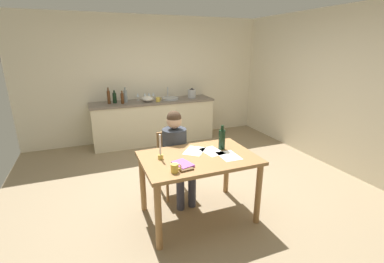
{
  "coord_description": "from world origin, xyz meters",
  "views": [
    {
      "loc": [
        -1.28,
        -3.17,
        1.98
      ],
      "look_at": [
        0.03,
        0.11,
        0.85
      ],
      "focal_mm": 24.96,
      "sensor_mm": 36.0,
      "label": 1
    }
  ],
  "objects_px": {
    "bottle_wine_red": "(122,98)",
    "stovetop_kettle": "(192,93)",
    "wine_bottle_on_table": "(222,139)",
    "mixing_bowl": "(147,99)",
    "wine_glass_near_sink": "(153,94)",
    "wine_glass_back_right": "(138,95)",
    "candlestick": "(160,152)",
    "book_magazine": "(183,164)",
    "bottle_vinegar": "(115,98)",
    "dining_table": "(198,166)",
    "wine_glass_back_left": "(145,95)",
    "bottle_sauce": "(126,96)",
    "book_cookery": "(182,166)",
    "bottle_oil": "(109,97)",
    "teacup_on_counter": "(158,99)",
    "coffee_mug": "(175,168)",
    "chair_at_table": "(173,160)",
    "wine_glass_by_kettle": "(149,94)",
    "person_seated": "(177,150)",
    "sink_unit": "(170,98)"
  },
  "relations": [
    {
      "from": "person_seated",
      "to": "sink_unit",
      "type": "xyz_separation_m",
      "value": [
        0.64,
        2.31,
        0.24
      ]
    },
    {
      "from": "wine_glass_back_right",
      "to": "chair_at_table",
      "type": "bearing_deg",
      "value": -89.63
    },
    {
      "from": "wine_glass_by_kettle",
      "to": "person_seated",
      "type": "bearing_deg",
      "value": -95.03
    },
    {
      "from": "candlestick",
      "to": "coffee_mug",
      "type": "bearing_deg",
      "value": -83.11
    },
    {
      "from": "chair_at_table",
      "to": "wine_glass_near_sink",
      "type": "xyz_separation_m",
      "value": [
        0.32,
        2.31,
        0.53
      ]
    },
    {
      "from": "wine_glass_by_kettle",
      "to": "wine_glass_back_right",
      "type": "distance_m",
      "value": 0.24
    },
    {
      "from": "bottle_oil",
      "to": "teacup_on_counter",
      "type": "relative_size",
      "value": 2.66
    },
    {
      "from": "bottle_sauce",
      "to": "book_magazine",
      "type": "bearing_deg",
      "value": -87.55
    },
    {
      "from": "bottle_vinegar",
      "to": "wine_glass_back_right",
      "type": "bearing_deg",
      "value": 13.37
    },
    {
      "from": "bottle_vinegar",
      "to": "book_cookery",
      "type": "bearing_deg",
      "value": -83.83
    },
    {
      "from": "teacup_on_counter",
      "to": "chair_at_table",
      "type": "bearing_deg",
      "value": -99.59
    },
    {
      "from": "coffee_mug",
      "to": "wine_glass_back_left",
      "type": "distance_m",
      "value": 3.29
    },
    {
      "from": "bottle_vinegar",
      "to": "bottle_wine_red",
      "type": "bearing_deg",
      "value": -42.07
    },
    {
      "from": "mixing_bowl",
      "to": "wine_bottle_on_table",
      "type": "bearing_deg",
      "value": -83.36
    },
    {
      "from": "sink_unit",
      "to": "wine_glass_back_right",
      "type": "bearing_deg",
      "value": 167.49
    },
    {
      "from": "wine_glass_near_sink",
      "to": "wine_glass_back_right",
      "type": "bearing_deg",
      "value": 180.0
    },
    {
      "from": "book_magazine",
      "to": "book_cookery",
      "type": "bearing_deg",
      "value": -134.55
    },
    {
      "from": "mixing_bowl",
      "to": "bottle_sauce",
      "type": "bearing_deg",
      "value": 167.77
    },
    {
      "from": "wine_glass_back_right",
      "to": "book_magazine",
      "type": "bearing_deg",
      "value": -92.51
    },
    {
      "from": "coffee_mug",
      "to": "wine_bottle_on_table",
      "type": "distance_m",
      "value": 0.83
    },
    {
      "from": "bottle_oil",
      "to": "teacup_on_counter",
      "type": "bearing_deg",
      "value": -9.93
    },
    {
      "from": "dining_table",
      "to": "wine_glass_back_right",
      "type": "xyz_separation_m",
      "value": [
        -0.11,
        2.98,
        0.34
      ]
    },
    {
      "from": "book_cookery",
      "to": "mixing_bowl",
      "type": "distance_m",
      "value": 2.99
    },
    {
      "from": "candlestick",
      "to": "bottle_sauce",
      "type": "distance_m",
      "value": 2.78
    },
    {
      "from": "mixing_bowl",
      "to": "wine_glass_back_right",
      "type": "distance_m",
      "value": 0.26
    },
    {
      "from": "dining_table",
      "to": "bottle_wine_red",
      "type": "bearing_deg",
      "value": 99.5
    },
    {
      "from": "book_magazine",
      "to": "coffee_mug",
      "type": "bearing_deg",
      "value": -152.78
    },
    {
      "from": "coffee_mug",
      "to": "bottle_oil",
      "type": "bearing_deg",
      "value": 96.03
    },
    {
      "from": "wine_bottle_on_table",
      "to": "chair_at_table",
      "type": "bearing_deg",
      "value": 128.82
    },
    {
      "from": "candlestick",
      "to": "book_magazine",
      "type": "height_order",
      "value": "candlestick"
    },
    {
      "from": "book_magazine",
      "to": "bottle_vinegar",
      "type": "height_order",
      "value": "bottle_vinegar"
    },
    {
      "from": "bottle_vinegar",
      "to": "teacup_on_counter",
      "type": "bearing_deg",
      "value": -12.49
    },
    {
      "from": "book_cookery",
      "to": "wine_bottle_on_table",
      "type": "height_order",
      "value": "wine_bottle_on_table"
    },
    {
      "from": "bottle_wine_red",
      "to": "stovetop_kettle",
      "type": "distance_m",
      "value": 1.51
    },
    {
      "from": "person_seated",
      "to": "wine_bottle_on_table",
      "type": "distance_m",
      "value": 0.65
    },
    {
      "from": "book_magazine",
      "to": "bottle_vinegar",
      "type": "xyz_separation_m",
      "value": [
        -0.34,
        3.03,
        0.21
      ]
    },
    {
      "from": "coffee_mug",
      "to": "bottle_wine_red",
      "type": "bearing_deg",
      "value": 91.59
    },
    {
      "from": "wine_bottle_on_table",
      "to": "mixing_bowl",
      "type": "xyz_separation_m",
      "value": [
        -0.31,
        2.66,
        0.05
      ]
    },
    {
      "from": "wine_bottle_on_table",
      "to": "bottle_oil",
      "type": "bearing_deg",
      "value": 111.2
    },
    {
      "from": "person_seated",
      "to": "book_cookery",
      "type": "relative_size",
      "value": 4.69
    },
    {
      "from": "dining_table",
      "to": "wine_glass_back_left",
      "type": "bearing_deg",
      "value": 89.23
    },
    {
      "from": "dining_table",
      "to": "person_seated",
      "type": "height_order",
      "value": "person_seated"
    },
    {
      "from": "candlestick",
      "to": "wine_glass_by_kettle",
      "type": "distance_m",
      "value": 2.95
    },
    {
      "from": "mixing_bowl",
      "to": "chair_at_table",
      "type": "bearing_deg",
      "value": -93.85
    },
    {
      "from": "stovetop_kettle",
      "to": "wine_glass_by_kettle",
      "type": "height_order",
      "value": "stovetop_kettle"
    },
    {
      "from": "wine_bottle_on_table",
      "to": "bottle_sauce",
      "type": "bearing_deg",
      "value": 104.92
    },
    {
      "from": "coffee_mug",
      "to": "teacup_on_counter",
      "type": "distance_m",
      "value": 3.03
    },
    {
      "from": "mixing_bowl",
      "to": "coffee_mug",
      "type": "bearing_deg",
      "value": -97.84
    },
    {
      "from": "dining_table",
      "to": "bottle_wine_red",
      "type": "relative_size",
      "value": 5.04
    },
    {
      "from": "chair_at_table",
      "to": "bottle_oil",
      "type": "xyz_separation_m",
      "value": [
        -0.61,
        2.17,
        0.55
      ]
    }
  ]
}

